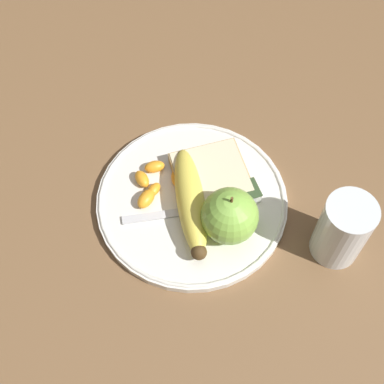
{
  "coord_description": "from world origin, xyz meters",
  "views": [
    {
      "loc": [
        -0.13,
        -0.37,
        0.69
      ],
      "look_at": [
        0.0,
        0.0,
        0.03
      ],
      "focal_mm": 50.0,
      "sensor_mm": 36.0,
      "label": 1
    }
  ],
  "objects": [
    {
      "name": "orange_segment_1",
      "position": [
        -0.05,
        0.03,
        0.02
      ],
      "size": [
        0.03,
        0.03,
        0.01
      ],
      "color": "orange",
      "rests_on": "plate"
    },
    {
      "name": "orange_segment_4",
      "position": [
        -0.06,
        0.02,
        0.02
      ],
      "size": [
        0.04,
        0.04,
        0.02
      ],
      "color": "orange",
      "rests_on": "plate"
    },
    {
      "name": "orange_segment_0",
      "position": [
        -0.01,
        0.04,
        0.02
      ],
      "size": [
        0.03,
        0.04,
        0.02
      ],
      "color": "orange",
      "rests_on": "plate"
    },
    {
      "name": "jam_packet",
      "position": [
        0.07,
        -0.02,
        0.02
      ],
      "size": [
        0.04,
        0.03,
        0.02
      ],
      "color": "silver",
      "rests_on": "plate"
    },
    {
      "name": "plate",
      "position": [
        0.0,
        0.0,
        0.01
      ],
      "size": [
        0.28,
        0.28,
        0.01
      ],
      "color": "silver",
      "rests_on": "ground_plane"
    },
    {
      "name": "ground_plane",
      "position": [
        0.0,
        0.0,
        0.0
      ],
      "size": [
        3.0,
        3.0,
        0.0
      ],
      "primitive_type": "plane",
      "color": "brown"
    },
    {
      "name": "apple",
      "position": [
        0.03,
        -0.06,
        0.05
      ],
      "size": [
        0.08,
        0.08,
        0.09
      ],
      "color": "#84BC47",
      "rests_on": "plate"
    },
    {
      "name": "juice_glass",
      "position": [
        0.16,
        -0.14,
        0.05
      ],
      "size": [
        0.07,
        0.07,
        0.11
      ],
      "color": "silver",
      "rests_on": "ground_plane"
    },
    {
      "name": "orange_segment_6",
      "position": [
        -0.06,
        0.05,
        0.02
      ],
      "size": [
        0.02,
        0.03,
        0.02
      ],
      "color": "orange",
      "rests_on": "plate"
    },
    {
      "name": "fork",
      "position": [
        -0.01,
        -0.02,
        0.01
      ],
      "size": [
        0.17,
        0.05,
        0.0
      ],
      "rotation": [
        0.0,
        0.0,
        12.38
      ],
      "color": "silver",
      "rests_on": "plate"
    },
    {
      "name": "orange_segment_3",
      "position": [
        0.01,
        0.06,
        0.02
      ],
      "size": [
        0.04,
        0.03,
        0.02
      ],
      "color": "orange",
      "rests_on": "plate"
    },
    {
      "name": "orange_segment_2",
      "position": [
        -0.04,
        0.07,
        0.02
      ],
      "size": [
        0.03,
        0.02,
        0.02
      ],
      "color": "orange",
      "rests_on": "plate"
    },
    {
      "name": "banana",
      "position": [
        -0.01,
        -0.01,
        0.03
      ],
      "size": [
        0.07,
        0.18,
        0.04
      ],
      "color": "#E0CC4C",
      "rests_on": "plate"
    },
    {
      "name": "bread_slice",
      "position": [
        0.04,
        0.02,
        0.02
      ],
      "size": [
        0.11,
        0.11,
        0.02
      ],
      "color": "tan",
      "rests_on": "plate"
    },
    {
      "name": "orange_segment_5",
      "position": [
        0.0,
        0.01,
        0.02
      ],
      "size": [
        0.03,
        0.02,
        0.02
      ],
      "color": "orange",
      "rests_on": "plate"
    }
  ]
}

